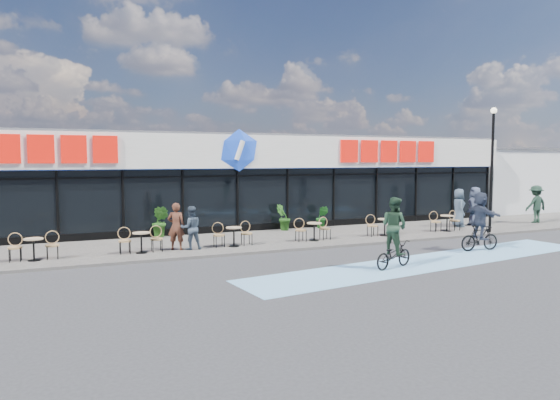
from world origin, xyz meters
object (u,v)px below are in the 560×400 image
at_px(potted_plant_left, 160,222).
at_px(potted_plant_mid, 283,217).
at_px(lamp_post, 492,159).
at_px(cyclist_b, 480,223).
at_px(potted_plant_right, 322,217).
at_px(patron_left, 176,226).
at_px(pedestrian_b, 459,208).
at_px(patron_right, 191,228).
at_px(pedestrian_c, 536,204).
at_px(pedestrian_a, 475,206).
at_px(cyclist_a, 394,238).

height_order(potted_plant_left, potted_plant_mid, potted_plant_left).
height_order(lamp_post, cyclist_b, lamp_post).
bearing_deg(potted_plant_right, patron_left, -158.34).
bearing_deg(pedestrian_b, potted_plant_left, 102.88).
relative_size(patron_right, pedestrian_c, 0.82).
xyz_separation_m(potted_plant_left, potted_plant_mid, (5.60, -0.17, -0.06)).
relative_size(lamp_post, pedestrian_c, 2.87).
relative_size(potted_plant_right, pedestrian_a, 0.56).
bearing_deg(potted_plant_left, lamp_post, -17.39).
distance_m(potted_plant_left, potted_plant_mid, 5.61).
xyz_separation_m(lamp_post, patron_right, (-13.44, 1.04, -2.50)).
bearing_deg(potted_plant_mid, pedestrian_a, -12.61).
xyz_separation_m(potted_plant_left, pedestrian_b, (14.04, -2.32, 0.27)).
height_order(potted_plant_left, patron_left, patron_left).
height_order(potted_plant_left, pedestrian_a, pedestrian_a).
bearing_deg(cyclist_a, pedestrian_c, 23.89).
bearing_deg(patron_right, pedestrian_a, -176.31).
height_order(patron_left, patron_right, patron_left).
bearing_deg(potted_plant_left, pedestrian_c, -8.21).
distance_m(pedestrian_b, cyclist_b, 6.11).
height_order(patron_right, cyclist_b, cyclist_b).
relative_size(pedestrian_c, cyclist_a, 0.87).
xyz_separation_m(potted_plant_mid, cyclist_b, (4.89, -7.12, 0.35)).
relative_size(pedestrian_a, pedestrian_c, 0.99).
bearing_deg(patron_left, potted_plant_mid, -126.87).
height_order(potted_plant_right, cyclist_b, cyclist_b).
relative_size(patron_left, pedestrian_c, 0.89).
relative_size(patron_left, cyclist_a, 0.77).
relative_size(pedestrian_a, cyclist_a, 0.86).
bearing_deg(pedestrian_a, lamp_post, -17.19).
distance_m(potted_plant_left, patron_right, 3.39).
bearing_deg(pedestrian_b, patron_left, 115.93).
xyz_separation_m(potted_plant_right, patron_right, (-7.07, -3.13, 0.26)).
height_order(patron_left, cyclist_b, cyclist_b).
distance_m(lamp_post, patron_left, 14.21).
bearing_deg(patron_right, pedestrian_c, -178.46).
bearing_deg(pedestrian_c, cyclist_b, 30.49).
relative_size(potted_plant_right, cyclist_a, 0.48).
relative_size(potted_plant_left, cyclist_a, 0.59).
bearing_deg(potted_plant_mid, potted_plant_left, 178.28).
bearing_deg(potted_plant_mid, pedestrian_b, -14.33).
relative_size(potted_plant_left, potted_plant_mid, 1.10).
bearing_deg(lamp_post, potted_plant_left, 162.61).
distance_m(patron_right, pedestrian_a, 14.61).
xyz_separation_m(pedestrian_b, cyclist_a, (-8.28, -6.18, -0.08)).
relative_size(potted_plant_right, pedestrian_b, 0.58).
xyz_separation_m(potted_plant_right, pedestrian_a, (7.50, -2.09, 0.43)).
height_order(lamp_post, patron_right, lamp_post).
distance_m(potted_plant_right, pedestrian_a, 7.80).
distance_m(potted_plant_right, pedestrian_b, 6.78).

